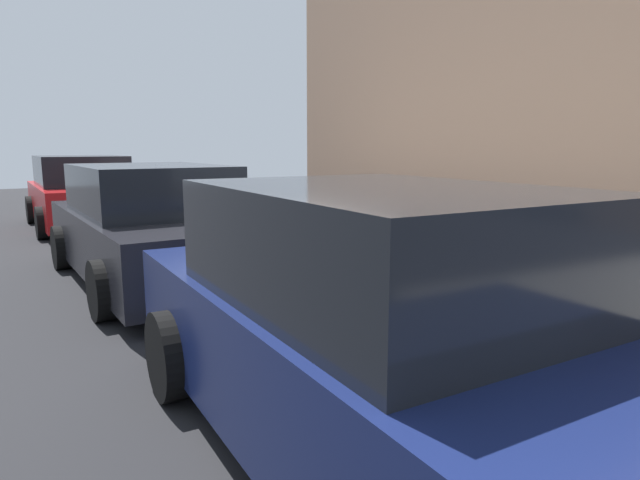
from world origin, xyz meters
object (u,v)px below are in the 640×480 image
(bollard_post, at_px, (259,219))
(suitcase_silver_6, at_px, (346,236))
(suitcase_red_2, at_px, (458,261))
(suitcase_olive_0, at_px, (545,296))
(suitcase_maroon_5, at_px, (363,241))
(suitcase_navy_4, at_px, (396,246))
(parked_car_red_2, at_px, (82,194))
(fire_hydrant, at_px, (283,216))
(suitcase_olive_7, at_px, (325,229))
(suitcase_teal_3, at_px, (426,261))
(suitcase_black_1, at_px, (498,274))
(parked_car_navy_0, at_px, (382,333))
(parked_car_charcoal_1, at_px, (152,227))
(suitcase_black_8, at_px, (307,229))

(bollard_post, bearing_deg, suitcase_silver_6, -175.66)
(suitcase_red_2, bearing_deg, suitcase_olive_0, 178.78)
(suitcase_red_2, height_order, suitcase_maroon_5, suitcase_red_2)
(suitcase_olive_0, height_order, suitcase_silver_6, suitcase_olive_0)
(suitcase_navy_4, xyz_separation_m, parked_car_red_2, (7.59, 2.64, 0.24))
(suitcase_maroon_5, relative_size, suitcase_silver_6, 1.05)
(suitcase_silver_6, xyz_separation_m, fire_hydrant, (1.90, 0.04, 0.09))
(suitcase_olive_7, bearing_deg, suitcase_teal_3, -178.52)
(suitcase_teal_3, bearing_deg, suitcase_silver_6, 0.43)
(suitcase_black_1, bearing_deg, suitcase_olive_0, 178.63)
(bollard_post, bearing_deg, parked_car_red_2, 31.36)
(parked_car_navy_0, bearing_deg, suitcase_teal_3, -46.77)
(suitcase_silver_6, bearing_deg, suitcase_maroon_5, 171.27)
(suitcase_silver_6, relative_size, parked_car_navy_0, 0.17)
(fire_hydrant, relative_size, parked_car_red_2, 0.20)
(suitcase_black_1, bearing_deg, parked_car_charcoal_1, 35.44)
(suitcase_black_8, bearing_deg, bollard_post, 4.26)
(parked_car_navy_0, relative_size, parked_car_charcoal_1, 0.93)
(suitcase_black_8, xyz_separation_m, parked_car_red_2, (5.51, 2.53, 0.27))
(parked_car_red_2, bearing_deg, fire_hydrant, -150.82)
(suitcase_navy_4, xyz_separation_m, fire_hydrant, (2.99, 0.07, 0.08))
(fire_hydrant, xyz_separation_m, parked_car_navy_0, (-6.06, 2.57, 0.16))
(bollard_post, bearing_deg, parked_car_charcoal_1, 126.57)
(suitcase_black_1, height_order, fire_hydrant, suitcase_black_1)
(suitcase_silver_6, bearing_deg, suitcase_olive_0, 178.72)
(suitcase_navy_4, bearing_deg, parked_car_red_2, 19.18)
(suitcase_silver_6, distance_m, bollard_post, 2.54)
(suitcase_silver_6, xyz_separation_m, parked_car_red_2, (6.50, 2.61, 0.26))
(fire_hydrant, distance_m, parked_car_red_2, 5.27)
(parked_car_navy_0, distance_m, parked_car_charcoal_1, 4.90)
(suitcase_red_2, xyz_separation_m, suitcase_silver_6, (2.27, -0.05, -0.05))
(suitcase_silver_6, height_order, parked_car_charcoal_1, parked_car_charcoal_1)
(suitcase_black_8, bearing_deg, suitcase_black_1, -179.78)
(suitcase_red_2, bearing_deg, suitcase_olive_7, -0.17)
(suitcase_olive_7, bearing_deg, suitcase_navy_4, -177.32)
(suitcase_black_8, height_order, fire_hydrant, suitcase_black_8)
(suitcase_black_1, height_order, bollard_post, suitcase_black_1)
(parked_car_red_2, bearing_deg, suitcase_teal_3, -162.26)
(suitcase_teal_3, xyz_separation_m, suitcase_maroon_5, (1.17, 0.09, 0.08))
(suitcase_olive_0, xyz_separation_m, suitcase_black_8, (4.39, 0.00, 0.08))
(suitcase_maroon_5, xyz_separation_m, parked_car_red_2, (7.02, 2.53, 0.24))
(parked_car_navy_0, bearing_deg, suitcase_maroon_5, -34.81)
(suitcase_black_1, distance_m, suitcase_red_2, 0.57)
(parked_car_navy_0, bearing_deg, suitcase_black_1, -62.55)
(suitcase_red_2, height_order, fire_hydrant, suitcase_red_2)
(suitcase_olive_7, xyz_separation_m, suitcase_black_8, (0.48, 0.03, -0.05))
(suitcase_maroon_5, bearing_deg, suitcase_teal_3, -175.48)
(suitcase_red_2, height_order, suitcase_navy_4, suitcase_red_2)
(fire_hydrant, height_order, parked_car_charcoal_1, parked_car_charcoal_1)
(suitcase_navy_4, distance_m, parked_car_red_2, 8.04)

